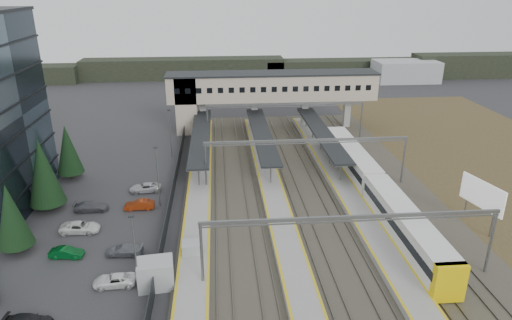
{
  "coord_description": "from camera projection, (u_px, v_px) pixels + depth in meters",
  "views": [
    {
      "loc": [
        -0.1,
        -44.31,
        27.17
      ],
      "look_at": [
        5.01,
        14.9,
        4.0
      ],
      "focal_mm": 32.0,
      "sensor_mm": 36.0,
      "label": 1
    }
  ],
  "objects": [
    {
      "name": "ground",
      "position": [
        223.0,
        243.0,
        51.01
      ],
      "size": [
        220.0,
        220.0,
        0.0
      ],
      "primitive_type": "plane",
      "color": "#2B2B2D",
      "rests_on": "ground"
    },
    {
      "name": "car_park",
      "position": [
        79.0,
        288.0,
        42.56
      ],
      "size": [
        10.54,
        44.65,
        1.27
      ],
      "color": "#9C9CA0",
      "rests_on": "ground"
    },
    {
      "name": "lampposts",
      "position": [
        149.0,
        206.0,
        49.95
      ],
      "size": [
        0.5,
        53.25,
        8.07
      ],
      "color": "slate",
      "rests_on": "ground"
    },
    {
      "name": "fence",
      "position": [
        168.0,
        216.0,
        54.77
      ],
      "size": [
        0.08,
        90.0,
        2.0
      ],
      "color": "#26282B",
      "rests_on": "ground"
    },
    {
      "name": "relay_cabin_near",
      "position": [
        156.0,
        274.0,
        43.24
      ],
      "size": [
        3.62,
        2.83,
        2.8
      ],
      "color": "#A1A5A7",
      "rests_on": "ground"
    },
    {
      "name": "relay_cabin_far",
      "position": [
        193.0,
        251.0,
        47.67
      ],
      "size": [
        2.24,
        1.89,
        1.99
      ],
      "color": "#A1A5A7",
      "rests_on": "ground"
    },
    {
      "name": "rail_corridor",
      "position": [
        298.0,
        216.0,
        56.29
      ],
      "size": [
        34.0,
        90.0,
        0.92
      ],
      "color": "#333026",
      "rests_on": "ground"
    },
    {
      "name": "canopies",
      "position": [
        262.0,
        134.0,
        75.21
      ],
      "size": [
        23.1,
        30.0,
        3.28
      ],
      "color": "black",
      "rests_on": "ground"
    },
    {
      "name": "footbridge",
      "position": [
        258.0,
        90.0,
        87.73
      ],
      "size": [
        40.4,
        6.4,
        11.2
      ],
      "color": "#C5B39C",
      "rests_on": "ground"
    },
    {
      "name": "gantries",
      "position": [
        325.0,
        179.0,
        52.57
      ],
      "size": [
        28.4,
        62.28,
        7.17
      ],
      "color": "slate",
      "rests_on": "ground"
    },
    {
      "name": "train",
      "position": [
        375.0,
        188.0,
        59.45
      ],
      "size": [
        2.99,
        41.62,
        3.77
      ],
      "color": "white",
      "rests_on": "ground"
    },
    {
      "name": "billboard",
      "position": [
        482.0,
        196.0,
        53.37
      ],
      "size": [
        1.73,
        6.41,
        5.69
      ],
      "color": "slate",
      "rests_on": "ground"
    },
    {
      "name": "treeline_far",
      "position": [
        296.0,
        69.0,
        137.5
      ],
      "size": [
        170.0,
        19.0,
        7.0
      ],
      "color": "black",
      "rests_on": "ground"
    }
  ]
}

